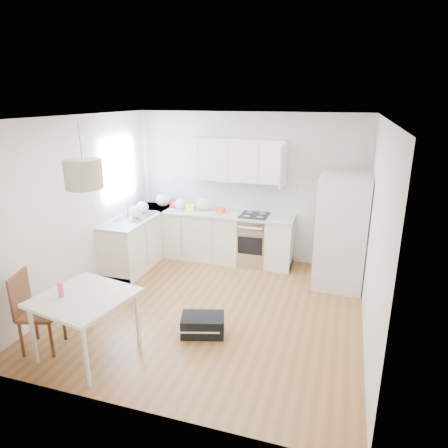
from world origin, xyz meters
name	(u,v)px	position (x,y,z in m)	size (l,w,h in m)	color
floor	(212,308)	(0.00, 0.00, 0.00)	(4.20, 4.20, 0.00)	brown
ceiling	(210,117)	(0.00, 0.00, 2.70)	(4.20, 4.20, 0.00)	white
wall_back	(248,188)	(0.00, 2.10, 1.35)	(4.20, 4.20, 0.00)	silver
wall_left	(79,208)	(-2.10, 0.00, 1.35)	(4.20, 4.20, 0.00)	silver
wall_right	(375,235)	(2.10, 0.00, 1.35)	(4.20, 4.20, 0.00)	silver
window_glassblock	(119,169)	(-2.09, 1.15, 1.75)	(0.02, 1.00, 1.00)	#BFE0F9
cabinets_back	(212,236)	(-0.60, 1.80, 0.44)	(3.00, 0.60, 0.88)	white
cabinets_left	(140,240)	(-1.80, 1.20, 0.44)	(0.60, 1.80, 0.88)	white
counter_back	(212,213)	(-0.60, 1.80, 0.90)	(3.02, 0.64, 0.04)	#B0B3B5
counter_left	(138,216)	(-1.80, 1.20, 0.90)	(0.64, 1.82, 0.04)	#B0B3B5
backsplash_back	(217,193)	(-0.60, 2.09, 1.21)	(3.00, 0.01, 0.58)	white
backsplash_left	(122,198)	(-2.09, 1.20, 1.21)	(0.01, 1.80, 0.58)	white
upper_cabinets	(238,160)	(-0.15, 1.94, 1.88)	(1.70, 0.32, 0.75)	white
range_oven	(254,241)	(0.20, 1.80, 0.44)	(0.50, 0.61, 0.88)	silver
sink	(137,216)	(-1.80, 1.15, 0.92)	(0.50, 0.80, 0.16)	silver
refrigerator	(343,231)	(1.73, 1.40, 0.90)	(0.86, 0.90, 1.81)	silver
dining_table	(84,303)	(-1.04, -1.46, 0.69)	(1.15, 1.15, 0.77)	beige
dining_chair	(40,312)	(-1.64, -1.52, 0.50)	(0.42, 0.42, 0.99)	#502C18
drink_bottle	(61,289)	(-1.27, -1.55, 0.87)	(0.06, 0.06, 0.20)	#F2436D
gym_bag	(203,325)	(0.10, -0.65, 0.13)	(0.55, 0.36, 0.25)	black
pendant_lamp	(83,174)	(-0.90, -1.41, 2.18)	(0.39, 0.39, 0.30)	#BAAF8F
grocery_bag_a	(163,200)	(-1.64, 1.89, 1.04)	(0.28, 0.24, 0.25)	white
grocery_bag_b	(180,204)	(-1.23, 1.80, 1.02)	(0.22, 0.19, 0.20)	white
grocery_bag_c	(204,204)	(-0.79, 1.87, 1.04)	(0.26, 0.22, 0.23)	white
grocery_bag_d	(142,207)	(-1.81, 1.40, 1.02)	(0.23, 0.19, 0.21)	white
grocery_bag_e	(136,212)	(-1.76, 1.05, 1.03)	(0.24, 0.20, 0.22)	white
snack_orange	(221,210)	(-0.43, 1.78, 0.97)	(0.14, 0.09, 0.10)	red
snack_yellow	(191,207)	(-1.01, 1.77, 0.98)	(0.17, 0.10, 0.11)	yellow
snack_red	(175,205)	(-1.38, 1.86, 0.97)	(0.16, 0.10, 0.11)	red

